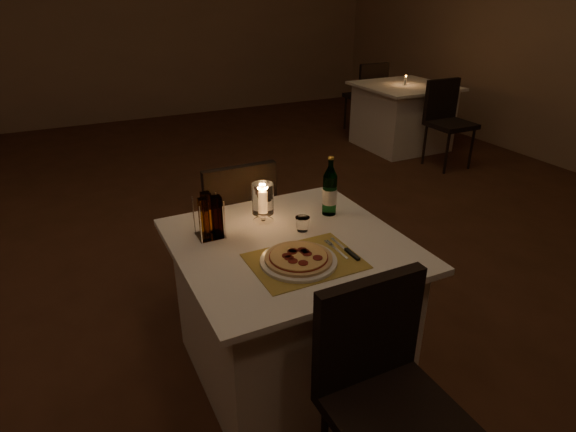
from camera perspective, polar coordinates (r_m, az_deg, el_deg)
name	(u,v)px	position (r m, az deg, el deg)	size (l,w,h in m)	color
floor	(246,310)	(3.00, -5.03, -11.04)	(8.00, 10.00, 0.02)	#4E2A19
wall_back	(101,9)	(7.32, -21.33, 21.90)	(8.00, 0.02, 3.00)	#997659
main_table	(290,309)	(2.36, 0.22, -10.91)	(1.00, 1.00, 0.74)	white
chair_near	(382,379)	(1.78, 11.06, -18.48)	(0.42, 0.42, 0.90)	black
chair_far	(236,218)	(2.83, -6.22, -0.21)	(0.42, 0.42, 0.90)	black
placemat	(305,261)	(2.01, 2.02, -5.36)	(0.45, 0.34, 0.00)	#B6993F
plate	(299,261)	(1.99, 1.26, -5.34)	(0.32, 0.32, 0.01)	white
pizza	(299,257)	(1.98, 1.26, -4.94)	(0.28, 0.28, 0.02)	#D8B77F
fork	(335,248)	(2.11, 5.56, -3.80)	(0.02, 0.18, 0.00)	silver
knife	(349,252)	(2.08, 7.26, -4.25)	(0.02, 0.22, 0.01)	black
tumbler	(302,224)	(2.24, 1.73, -0.94)	(0.07, 0.07, 0.07)	white
water_bottle	(330,191)	(2.38, 4.97, 2.92)	(0.07, 0.07, 0.30)	#50955B
hurricane_candle	(263,200)	(2.29, -3.01, 1.90)	(0.10, 0.10, 0.20)	white
cruet_caddy	(210,218)	(2.18, -9.28, -0.23)	(0.12, 0.12, 0.21)	white
neighbor_table_right	(402,116)	(6.00, 13.33, 11.46)	(1.00, 1.00, 0.74)	white
neighbor_chair_ra	(446,114)	(5.45, 18.25, 11.36)	(0.42, 0.42, 0.90)	black
neighbor_chair_rb	(368,91)	(6.52, 9.49, 14.46)	(0.42, 0.42, 0.90)	black
neighbor_candle_right	(405,80)	(5.92, 13.75, 15.34)	(0.03, 0.03, 0.11)	white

